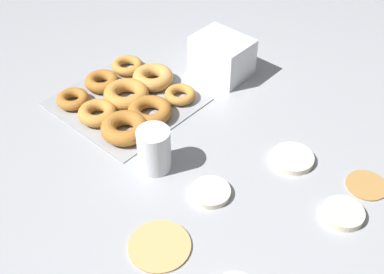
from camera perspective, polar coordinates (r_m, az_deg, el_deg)
ground_plane at (r=1.04m, az=4.09°, el=-5.14°), size 3.00×3.00×0.00m
pancake_1 at (r=1.00m, az=2.33°, el=-6.61°), size 0.08×0.08×0.01m
pancake_2 at (r=1.09m, az=20.01°, el=-5.32°), size 0.09×0.09×0.01m
pancake_3 at (r=1.09m, az=11.82°, el=-2.48°), size 0.09×0.09×0.01m
pancake_4 at (r=0.93m, az=-3.87°, el=-12.66°), size 0.12×0.12×0.01m
pancake_5 at (r=1.01m, az=17.47°, el=-8.61°), size 0.08×0.08×0.02m
donut_tray at (r=1.23m, az=-7.61°, el=4.55°), size 0.31×0.32×0.04m
container_stack at (r=1.31m, az=3.55°, el=9.53°), size 0.11×0.15×0.11m
paper_cup at (r=1.03m, az=-4.51°, el=-1.50°), size 0.07×0.07×0.10m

